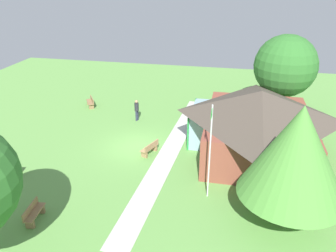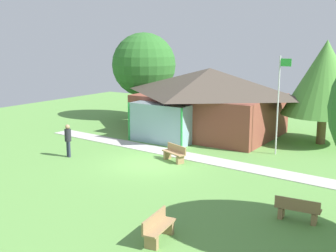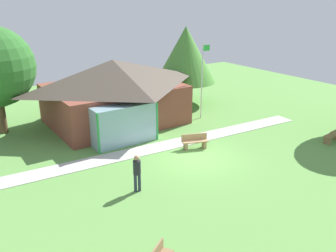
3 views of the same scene
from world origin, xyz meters
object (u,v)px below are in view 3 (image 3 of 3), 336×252
Objects in this scene: visitor_strolling_lawn at (137,170)px; tree_behind_pavilion_right at (186,55)px; pavilion at (114,91)px; bench_rear_near_path at (195,142)px; flagpole at (202,77)px; bench_lawn_far_right at (333,136)px.

tree_behind_pavilion_right is (10.31, 10.39, 2.88)m from visitor_strolling_lawn.
pavilion reaches higher than visitor_strolling_lawn.
pavilion is 5.40× the size of visitor_strolling_lawn.
bench_rear_near_path is 0.26× the size of tree_behind_pavilion_right.
flagpole is (5.57, -2.47, 0.68)m from pavilion.
flagpole is 4.17m from tree_behind_pavilion_right.
pavilion is at bearing 89.28° from visitor_strolling_lawn.
bench_rear_near_path is (1.72, -6.65, -1.84)m from pavilion.
bench_lawn_far_right is (3.59, -8.02, -2.52)m from flagpole.
pavilion is 7.25m from tree_behind_pavilion_right.
bench_lawn_far_right is (9.16, -10.49, -1.84)m from pavilion.
visitor_strolling_lawn is (-3.37, -9.05, -1.22)m from pavilion.
visitor_strolling_lawn reaches higher than bench_lawn_far_right.
tree_behind_pavilion_right is at bearing 94.95° from bench_lawn_far_right.
tree_behind_pavilion_right is (1.37, 3.81, 0.98)m from flagpole.
visitor_strolling_lawn is (-8.94, -6.58, -1.90)m from flagpole.
pavilion reaches higher than bench_rear_near_path.
visitor_strolling_lawn is at bearing 167.74° from bench_lawn_far_right.
flagpole reaches higher than visitor_strolling_lawn.
tree_behind_pavilion_right is (6.93, 1.34, 1.66)m from pavilion.
bench_lawn_far_right is 12.63m from visitor_strolling_lawn.
visitor_strolling_lawn is (-5.09, -2.40, 0.62)m from bench_rear_near_path.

